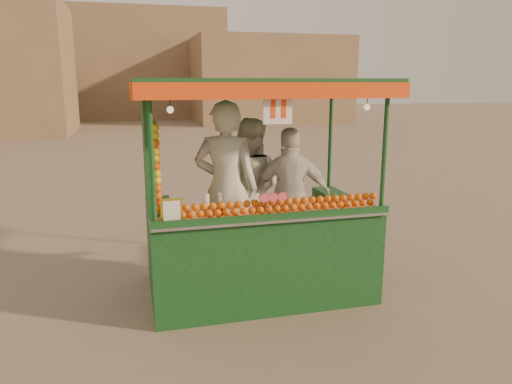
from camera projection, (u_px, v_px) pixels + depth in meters
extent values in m
plane|color=#706450|center=(255.00, 286.00, 5.82)|extent=(90.00, 90.00, 0.00)
cube|color=#8B6F4F|center=(268.00, 80.00, 29.63)|extent=(9.00, 6.00, 5.00)
cube|color=#8B6F4F|center=(117.00, 65.00, 32.87)|extent=(14.00, 7.00, 7.00)
cube|color=#0F3819|center=(257.00, 277.00, 5.73)|extent=(2.45, 1.51, 0.28)
cylinder|color=black|center=(185.00, 282.00, 5.51)|extent=(0.34, 0.09, 0.34)
cylinder|color=black|center=(324.00, 268.00, 5.93)|extent=(0.34, 0.09, 0.34)
cube|color=#0F3819|center=(272.00, 253.00, 5.04)|extent=(2.45, 0.28, 0.75)
cube|color=#0F3819|center=(162.00, 240.00, 5.44)|extent=(0.28, 1.23, 0.75)
cube|color=#0F3819|center=(340.00, 226.00, 5.97)|extent=(0.28, 1.23, 0.75)
cube|color=#B2B2B7|center=(271.00, 216.00, 4.98)|extent=(2.45, 0.43, 0.03)
cylinder|color=#0F3819|center=(152.00, 160.00, 4.43)|extent=(0.05, 0.05, 1.32)
cylinder|color=#0F3819|center=(384.00, 151.00, 5.00)|extent=(0.05, 0.05, 1.32)
cylinder|color=#0F3819|center=(146.00, 142.00, 5.76)|extent=(0.05, 0.05, 1.32)
cylinder|color=#0F3819|center=(330.00, 137.00, 6.34)|extent=(0.05, 0.05, 1.32)
cube|color=#0F3819|center=(257.00, 82.00, 5.23)|extent=(2.64, 1.70, 0.08)
cube|color=#EE420D|center=(280.00, 91.00, 4.44)|extent=(2.64, 0.04, 0.15)
cube|color=#EE420D|center=(240.00, 88.00, 6.05)|extent=(2.64, 0.04, 0.15)
cube|color=#EE420D|center=(132.00, 90.00, 4.92)|extent=(0.04, 1.70, 0.15)
cube|color=#EE420D|center=(368.00, 89.00, 5.57)|extent=(0.04, 1.70, 0.15)
cylinder|color=#E84659|center=(273.00, 197.00, 4.80)|extent=(0.09, 0.02, 0.09)
cube|color=gold|center=(172.00, 212.00, 4.58)|extent=(0.21, 0.02, 0.26)
cube|color=white|center=(278.00, 109.00, 4.55)|extent=(0.28, 0.01, 0.28)
sphere|color=#FFE5B2|center=(170.00, 110.00, 4.44)|extent=(0.07, 0.07, 0.07)
sphere|color=#FFE5B2|center=(367.00, 107.00, 4.92)|extent=(0.07, 0.07, 0.07)
imported|color=beige|center=(226.00, 188.00, 5.37)|extent=(0.82, 0.67, 1.93)
imported|color=white|center=(249.00, 188.00, 5.88)|extent=(1.04, 0.98, 1.70)
imported|color=silver|center=(291.00, 196.00, 5.67)|extent=(1.00, 0.55, 1.61)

